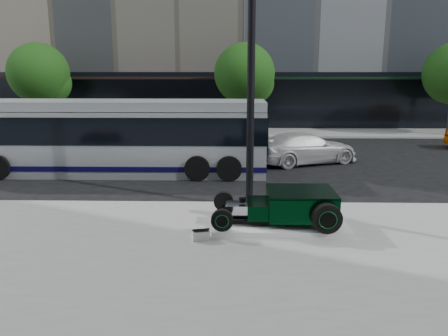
{
  "coord_description": "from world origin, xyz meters",
  "views": [
    {
      "loc": [
        0.36,
        -14.9,
        4.05
      ],
      "look_at": [
        0.06,
        -2.06,
        1.2
      ],
      "focal_mm": 35.0,
      "sensor_mm": 36.0,
      "label": 1
    }
  ],
  "objects_px": {
    "hot_rod": "(292,205)",
    "white_sedan": "(306,148)",
    "lamppost": "(251,91)",
    "transit_bus": "(116,137)"
  },
  "relations": [
    {
      "from": "hot_rod",
      "to": "white_sedan",
      "type": "bearing_deg",
      "value": 78.67
    },
    {
      "from": "transit_bus",
      "to": "white_sedan",
      "type": "height_order",
      "value": "transit_bus"
    },
    {
      "from": "hot_rod",
      "to": "white_sedan",
      "type": "height_order",
      "value": "white_sedan"
    },
    {
      "from": "lamppost",
      "to": "transit_bus",
      "type": "bearing_deg",
      "value": 138.76
    },
    {
      "from": "lamppost",
      "to": "white_sedan",
      "type": "bearing_deg",
      "value": 67.55
    },
    {
      "from": "hot_rod",
      "to": "white_sedan",
      "type": "xyz_separation_m",
      "value": [
        1.71,
        8.55,
        -0.01
      ]
    },
    {
      "from": "lamppost",
      "to": "transit_bus",
      "type": "height_order",
      "value": "lamppost"
    },
    {
      "from": "white_sedan",
      "to": "transit_bus",
      "type": "bearing_deg",
      "value": 81.8
    },
    {
      "from": "hot_rod",
      "to": "lamppost",
      "type": "height_order",
      "value": "lamppost"
    },
    {
      "from": "transit_bus",
      "to": "white_sedan",
      "type": "bearing_deg",
      "value": 14.35
    }
  ]
}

